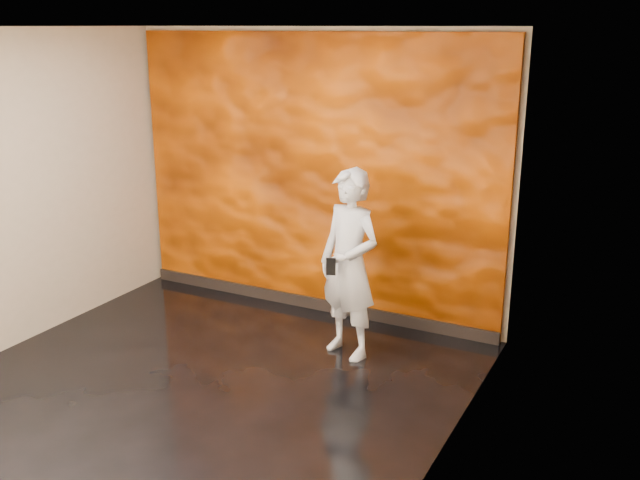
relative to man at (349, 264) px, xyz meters
The scene contains 5 objects.
room 1.50m from the man, 124.74° to the right, with size 4.02×4.02×2.81m.
feature_wall 1.26m from the man, 133.85° to the left, with size 3.90×0.06×2.75m, color #E45B00.
baseboard 1.35m from the man, 135.28° to the left, with size 3.90×0.04×0.12m, color black.
man is the anchor object (origin of this frame).
phone 0.24m from the man, 105.22° to the right, with size 0.08×0.02×0.15m, color black.
Camera 1 is at (3.21, -4.14, 2.81)m, focal length 40.00 mm.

